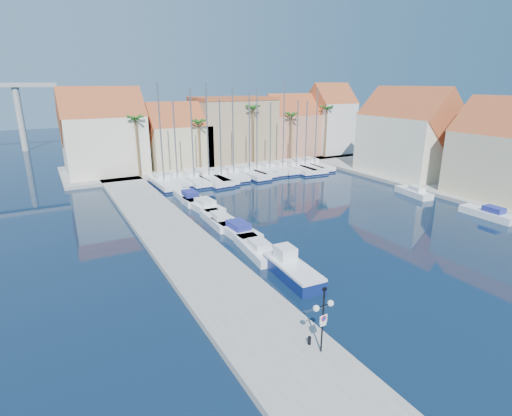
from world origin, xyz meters
The scene contains 39 objects.
ground centered at (0.00, 0.00, 0.00)m, with size 260.00×260.00×0.00m, color black.
quay_west centered at (-9.00, 13.50, 0.25)m, with size 6.00×77.00×0.50m, color gray.
shore_north centered at (10.00, 48.00, 0.25)m, with size 54.00×16.00×0.50m, color gray.
shore_east centered at (32.00, 15.00, 0.25)m, with size 12.00×60.00×0.50m, color gray.
lamp_post centered at (-7.28, -5.75, 3.06)m, with size 1.32×0.39×3.90m.
bollard centered at (-7.48, -4.94, 0.74)m, with size 0.19×0.19×0.48m, color black.
fishing_boat centered at (-3.36, 3.10, 0.72)m, with size 2.42×6.33×2.18m.
motorboat_west_0 centered at (-3.58, 8.30, 0.51)m, with size 2.59×6.48×1.40m.
motorboat_west_1 centered at (-3.08, 13.69, 0.51)m, with size 2.62×7.26×1.40m.
motorboat_west_2 centered at (-3.48, 17.17, 0.51)m, with size 2.26×6.34×1.40m.
motorboat_west_3 centered at (-3.02, 22.86, 0.51)m, with size 3.03×7.61×1.40m.
motorboat_west_4 centered at (-3.28, 27.13, 0.51)m, with size 2.51×7.09×1.40m.
motorboat_east_0 centered at (24.00, 4.61, 0.51)m, with size 1.96×5.97×1.40m.
motorboat_east_1 centered at (23.99, 14.92, 0.51)m, with size 2.57×5.75×1.40m.
sailboat_0 centered at (-4.04, 36.24, 0.62)m, with size 2.75×9.84×14.54m.
sailboat_1 centered at (-1.77, 36.96, 0.61)m, with size 2.36×8.23×12.03m.
sailboat_2 centered at (0.47, 35.94, 0.61)m, with size 2.53×9.35×13.75m.
sailboat_3 centered at (2.78, 35.99, 0.58)m, with size 3.95×12.01×14.56m.
sailboat_4 centered at (4.81, 35.65, 0.58)m, with size 3.30×10.11×12.25m.
sailboat_5 centered at (7.13, 36.06, 0.63)m, with size 2.66×8.80×13.74m.
sailboat_6 centered at (9.79, 35.92, 0.59)m, with size 3.28×10.18×13.12m.
sailboat_7 centered at (11.53, 36.64, 0.61)m, with size 3.30×9.62×13.69m.
sailboat_8 centered at (14.06, 36.59, 0.59)m, with size 2.43×8.76×11.50m.
sailboat_9 centered at (16.37, 36.27, 0.66)m, with size 2.27×8.50×14.69m.
sailboat_10 centered at (18.63, 35.71, 0.57)m, with size 2.84×10.33×11.71m.
sailboat_11 centered at (20.67, 36.00, 0.56)m, with size 3.46×11.24×11.67m.
sailboat_12 centered at (23.07, 36.42, 0.59)m, with size 3.60×10.56×13.58m.
building_0 centered at (-10.00, 47.00, 6.52)m, with size 12.30×9.00×13.50m.
building_1 centered at (2.00, 47.00, 5.30)m, with size 10.30×8.00×11.00m.
building_2 centered at (13.00, 48.00, 6.26)m, with size 14.20×10.20×11.50m.
building_3 centered at (25.00, 47.00, 5.86)m, with size 10.30×8.00×12.00m.
building_4 centered at (34.00, 46.00, 6.97)m, with size 8.30×8.00×14.00m.
building_5 centered at (32.00, 8.00, 5.96)m, with size 9.00×12.30×12.50m.
building_6 centered at (32.00, 24.00, 6.52)m, with size 9.00×14.30×13.50m.
palm_0 centered at (-6.00, 42.00, 9.08)m, with size 2.60×2.60×10.15m.
palm_1 centered at (4.00, 42.00, 8.14)m, with size 2.60×2.60×9.15m.
palm_2 centered at (14.00, 42.00, 10.02)m, with size 2.60×2.60×11.15m.
palm_3 centered at (22.00, 42.00, 8.61)m, with size 2.60×2.60×9.65m.
palm_4 centered at (30.00, 42.00, 9.55)m, with size 2.60×2.60×10.65m.
Camera 1 is at (-19.18, -20.22, 14.51)m, focal length 28.00 mm.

